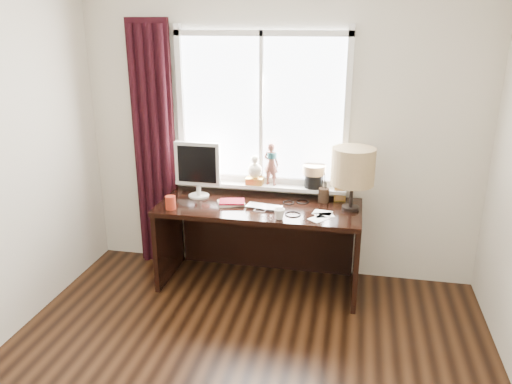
% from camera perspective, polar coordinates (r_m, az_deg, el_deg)
% --- Properties ---
extents(wall_back, '(3.50, 0.00, 2.60)m').
position_cam_1_polar(wall_back, '(4.37, 2.64, 6.83)').
color(wall_back, beige).
rests_on(wall_back, ground).
extents(laptop, '(0.32, 0.23, 0.02)m').
position_cam_1_polar(laptop, '(4.12, 0.97, -1.73)').
color(laptop, silver).
rests_on(laptop, desk).
extents(mug, '(0.12, 0.11, 0.09)m').
position_cam_1_polar(mug, '(3.90, 2.69, -2.47)').
color(mug, white).
rests_on(mug, desk).
extents(red_cup, '(0.08, 0.08, 0.11)m').
position_cam_1_polar(red_cup, '(4.16, -9.74, -1.20)').
color(red_cup, maroon).
rests_on(red_cup, desk).
extents(window, '(1.52, 0.20, 1.40)m').
position_cam_1_polar(window, '(4.35, 0.63, 6.83)').
color(window, white).
rests_on(window, ground).
extents(curtain, '(0.38, 0.09, 2.25)m').
position_cam_1_polar(curtain, '(4.64, -11.57, 4.83)').
color(curtain, black).
rests_on(curtain, floor).
extents(desk, '(1.70, 0.70, 0.75)m').
position_cam_1_polar(desk, '(4.38, 0.62, -4.07)').
color(desk, black).
rests_on(desk, floor).
extents(monitor, '(0.40, 0.18, 0.49)m').
position_cam_1_polar(monitor, '(4.35, -6.69, 2.94)').
color(monitor, beige).
rests_on(monitor, desk).
extents(notebook_stack, '(0.26, 0.23, 0.03)m').
position_cam_1_polar(notebook_stack, '(4.22, -2.83, -1.19)').
color(notebook_stack, beige).
rests_on(notebook_stack, desk).
extents(brush_holder, '(0.09, 0.09, 0.25)m').
position_cam_1_polar(brush_holder, '(4.30, 7.75, -0.34)').
color(brush_holder, black).
rests_on(brush_holder, desk).
extents(icon_frame, '(0.10, 0.04, 0.13)m').
position_cam_1_polar(icon_frame, '(4.32, 9.57, -0.27)').
color(icon_frame, gold).
rests_on(icon_frame, desk).
extents(table_lamp, '(0.35, 0.35, 0.52)m').
position_cam_1_polar(table_lamp, '(4.06, 11.02, 2.81)').
color(table_lamp, black).
rests_on(table_lamp, desk).
extents(loose_papers, '(0.22, 0.30, 0.00)m').
position_cam_1_polar(loose_papers, '(4.01, 7.53, -2.68)').
color(loose_papers, white).
rests_on(loose_papers, desk).
extents(desk_cables, '(0.25, 0.47, 0.01)m').
position_cam_1_polar(desk_cables, '(4.15, 4.46, -1.74)').
color(desk_cables, black).
rests_on(desk_cables, desk).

